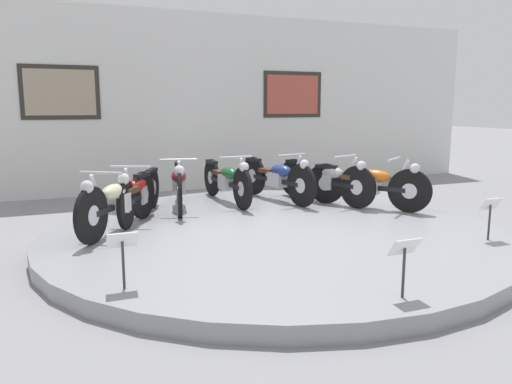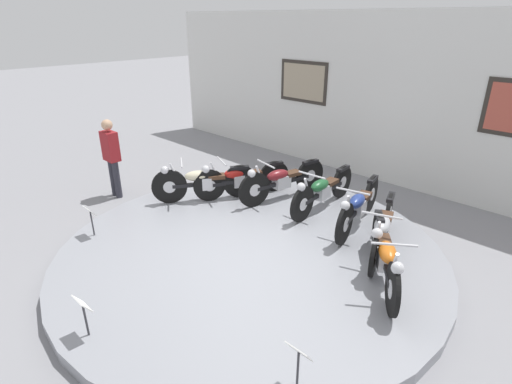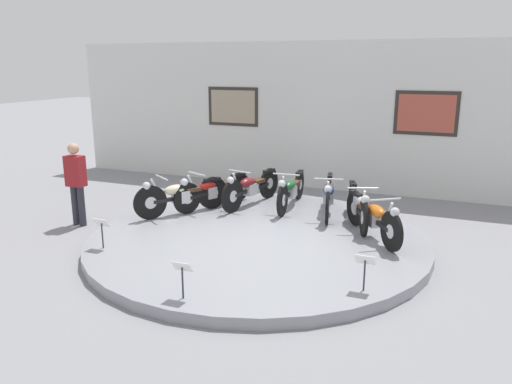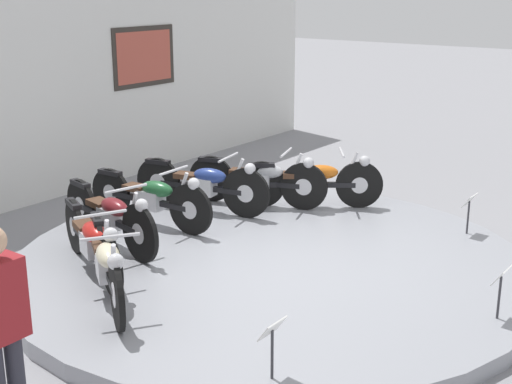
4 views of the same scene
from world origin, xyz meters
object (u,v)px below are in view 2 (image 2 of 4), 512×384
Objects in this scene: motorcycle_red at (241,178)px; visitor_standing at (111,154)px; motorcycle_green at (322,190)px; info_placard_front_centre at (83,309)px; motorcycle_silver at (382,229)px; motorcycle_maroon at (282,180)px; info_placard_front_left at (91,215)px; info_placard_front_right at (298,357)px; motorcycle_blue at (358,205)px; motorcycle_orange at (385,256)px; motorcycle_cream at (203,181)px.

visitor_standing reaches higher than motorcycle_red.
motorcycle_green is 4.46m from info_placard_front_centre.
motorcycle_silver is at bearing 68.67° from info_placard_front_centre.
motorcycle_green is 4.25m from visitor_standing.
motorcycle_green is (0.84, 0.16, -0.01)m from motorcycle_maroon.
motorcycle_red is 2.83m from info_placard_front_left.
visitor_standing reaches higher than info_placard_front_right.
motorcycle_blue is 1.20× the size of motorcycle_orange.
info_placard_front_centre is at bearing -100.99° from motorcycle_blue.
info_placard_front_right is at bearing -77.72° from motorcycle_silver.
motorcycle_maroon is 1.67m from motorcycle_blue.
info_placard_front_right is (2.11, 1.08, 0.00)m from info_placard_front_centre.
motorcycle_blue is 3.46m from info_placard_front_right.
motorcycle_green is 3.98m from info_placard_front_left.
info_placard_front_left is at bearing -132.44° from motorcycle_blue.
motorcycle_cream is 3.30× the size of info_placard_front_centre.
info_placard_front_left is at bearing 180.00° from info_placard_front_right.
motorcycle_orange is (0.38, -0.65, -0.00)m from motorcycle_silver.
motorcycle_green is at bearing 157.97° from motorcycle_silver.
motorcycle_cream is 2.14m from info_placard_front_left.
motorcycle_blue is 3.89× the size of info_placard_front_right.
motorcycle_red is 0.91× the size of motorcycle_blue.
motorcycle_maroon reaches higher than info_placard_front_left.
motorcycle_orange is 3.72m from info_placard_front_centre.
motorcycle_orange reaches higher than info_placard_front_right.
info_placard_front_centre is (1.88, -3.21, -0.03)m from motorcycle_cream.
info_placard_front_right is (3.99, -2.12, -0.03)m from motorcycle_cream.
motorcycle_red is at bearing 35.72° from visitor_standing.
info_placard_front_centre is 2.37m from info_placard_front_right.
info_placard_front_left is 4.21m from info_placard_front_right.
visitor_standing is (-3.65, 2.31, 0.38)m from info_placard_front_centre.
visitor_standing reaches higher than motorcycle_cream.
info_placard_front_right is at bearing -28.03° from motorcycle_cream.
motorcycle_orange is 3.24× the size of info_placard_front_left.
motorcycle_green reaches higher than motorcycle_red.
motorcycle_red reaches higher than info_placard_front_right.
motorcycle_green is at bearing 21.92° from motorcycle_red.
info_placard_front_centre is at bearing -79.00° from motorcycle_maroon.
motorcycle_maroon is 3.46m from visitor_standing.
motorcycle_green is at bearing 89.97° from info_placard_front_centre.
motorcycle_orange is 2.13m from info_placard_front_right.
motorcycle_orange is at bearing 28.02° from info_placard_front_left.
visitor_standing is at bearing -156.08° from motorcycle_blue.
info_placard_front_left is (-3.99, -2.12, -0.02)m from motorcycle_orange.
motorcycle_green is 2.26m from motorcycle_orange.
motorcycle_blue is 4.92m from visitor_standing.
motorcycle_orange is at bearing -0.01° from motorcycle_cream.
motorcycle_cream is at bearing 151.97° from info_placard_front_right.
motorcycle_red is 0.92× the size of motorcycle_maroon.
motorcycle_orange is at bearing -21.94° from motorcycle_maroon.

